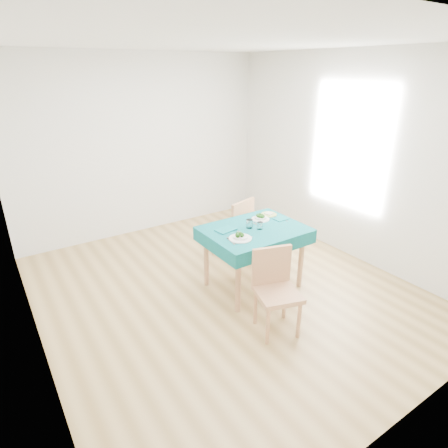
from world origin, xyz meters
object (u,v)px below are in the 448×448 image
chair_near (278,287)px  bowl_near (240,236)px  side_plate (269,214)px  chair_far (231,218)px  table (253,258)px  bowl_far (261,217)px

chair_near → bowl_near: 0.72m
chair_near → side_plate: (0.74, 1.05, 0.26)m
chair_far → bowl_near: size_ratio=4.42×
bowl_near → table: bearing=24.9°
chair_near → side_plate: bearing=71.8°
table → bowl_far: size_ratio=5.16×
bowl_near → bowl_far: bearing=30.7°
table → chair_far: 0.88m
chair_near → bowl_near: chair_near is taller
bowl_far → chair_far: bearing=88.0°
chair_near → bowl_far: bearing=77.7°
bowl_near → side_plate: bowl_near is taller
table → bowl_near: (-0.30, -0.14, 0.42)m
chair_far → side_plate: size_ratio=5.64×
chair_far → chair_near: bearing=54.9°
table → side_plate: size_ratio=5.76×
table → bowl_near: bowl_near is taller
chair_far → side_plate: 0.64m
bowl_near → side_plate: (0.72, 0.38, -0.03)m
chair_near → side_plate: 1.31m
bowl_far → table: bearing=-142.6°
chair_far → bowl_near: (-0.55, -0.97, 0.24)m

